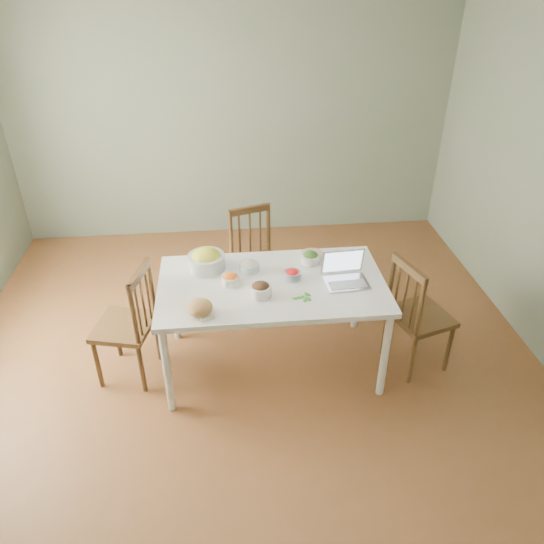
{
  "coord_description": "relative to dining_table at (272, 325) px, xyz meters",
  "views": [
    {
      "loc": [
        -0.16,
        -3.4,
        3.05
      ],
      "look_at": [
        0.19,
        -0.04,
        0.93
      ],
      "focal_mm": 34.41,
      "sensor_mm": 36.0,
      "label": 1
    }
  ],
  "objects": [
    {
      "name": "floor",
      "position": [
        -0.19,
        0.04,
        -0.41
      ],
      "size": [
        5.0,
        5.0,
        0.0
      ],
      "primitive_type": "cube",
      "color": "brown",
      "rests_on": "ground"
    },
    {
      "name": "ceiling",
      "position": [
        -0.19,
        0.04,
        2.29
      ],
      "size": [
        5.0,
        5.0,
        0.0
      ],
      "primitive_type": "cube",
      "color": "white",
      "rests_on": "ground"
    },
    {
      "name": "wall_back",
      "position": [
        -0.19,
        2.54,
        0.94
      ],
      "size": [
        5.0,
        0.0,
        2.7
      ],
      "primitive_type": "cube",
      "color": "gray",
      "rests_on": "ground"
    },
    {
      "name": "dining_table",
      "position": [
        0.0,
        0.0,
        0.0
      ],
      "size": [
        1.77,
        0.99,
        0.83
      ],
      "primitive_type": null,
      "color": "white",
      "rests_on": "floor"
    },
    {
      "name": "chair_far",
      "position": [
        -0.05,
        0.85,
        0.09
      ],
      "size": [
        0.55,
        0.53,
        1.0
      ],
      "primitive_type": null,
      "rotation": [
        0.0,
        0.0,
        0.3
      ],
      "color": "#402410",
      "rests_on": "floor"
    },
    {
      "name": "chair_left",
      "position": [
        -1.18,
        0.01,
        0.1
      ],
      "size": [
        0.52,
        0.54,
        1.02
      ],
      "primitive_type": null,
      "rotation": [
        0.0,
        0.0,
        -1.81
      ],
      "color": "#402410",
      "rests_on": "floor"
    },
    {
      "name": "chair_right",
      "position": [
        1.21,
        -0.1,
        0.1
      ],
      "size": [
        0.54,
        0.56,
        1.02
      ],
      "primitive_type": null,
      "rotation": [
        0.0,
        0.0,
        1.87
      ],
      "color": "#402410",
      "rests_on": "floor"
    },
    {
      "name": "bread_boule",
      "position": [
        -0.55,
        -0.35,
        0.47
      ],
      "size": [
        0.22,
        0.22,
        0.12
      ],
      "primitive_type": "ellipsoid",
      "rotation": [
        0.0,
        0.0,
        0.25
      ],
      "color": "tan",
      "rests_on": "dining_table"
    },
    {
      "name": "butter_stick",
      "position": [
        -0.5,
        -0.42,
        0.43
      ],
      "size": [
        0.1,
        0.06,
        0.03
      ],
      "primitive_type": "cube",
      "rotation": [
        0.0,
        0.0,
        0.3
      ],
      "color": "beige",
      "rests_on": "dining_table"
    },
    {
      "name": "bowl_squash",
      "position": [
        -0.5,
        0.26,
        0.5
      ],
      "size": [
        0.37,
        0.37,
        0.17
      ],
      "primitive_type": null,
      "rotation": [
        0.0,
        0.0,
        -0.31
      ],
      "color": "gold",
      "rests_on": "dining_table"
    },
    {
      "name": "bowl_carrot",
      "position": [
        -0.32,
        0.03,
        0.46
      ],
      "size": [
        0.19,
        0.19,
        0.08
      ],
      "primitive_type": null,
      "rotation": [
        0.0,
        0.0,
        -0.28
      ],
      "color": "orange",
      "rests_on": "dining_table"
    },
    {
      "name": "bowl_onion",
      "position": [
        -0.16,
        0.2,
        0.46
      ],
      "size": [
        0.21,
        0.21,
        0.09
      ],
      "primitive_type": null,
      "rotation": [
        0.0,
        0.0,
        0.36
      ],
      "color": "beige",
      "rests_on": "dining_table"
    },
    {
      "name": "bowl_mushroom",
      "position": [
        -0.1,
        -0.16,
        0.47
      ],
      "size": [
        0.18,
        0.18,
        0.11
      ],
      "primitive_type": null,
      "rotation": [
        0.0,
        0.0,
        0.1
      ],
      "color": "black",
      "rests_on": "dining_table"
    },
    {
      "name": "bowl_redpep",
      "position": [
        0.16,
        0.04,
        0.45
      ],
      "size": [
        0.17,
        0.17,
        0.08
      ],
      "primitive_type": null,
      "rotation": [
        0.0,
        0.0,
        -0.33
      ],
      "color": "red",
      "rests_on": "dining_table"
    },
    {
      "name": "bowl_broccoli",
      "position": [
        0.35,
        0.28,
        0.46
      ],
      "size": [
        0.17,
        0.17,
        0.1
      ],
      "primitive_type": null,
      "rotation": [
        0.0,
        0.0,
        -0.06
      ],
      "color": "#2C571D",
      "rests_on": "dining_table"
    },
    {
      "name": "flatbread",
      "position": [
        0.38,
        0.39,
        0.42
      ],
      "size": [
        0.26,
        0.26,
        0.02
      ],
      "primitive_type": "cylinder",
      "rotation": [
        0.0,
        0.0,
        -0.4
      ],
      "color": "beige",
      "rests_on": "dining_table"
    },
    {
      "name": "basil_bunch",
      "position": [
        0.2,
        -0.23,
        0.42
      ],
      "size": [
        0.17,
        0.17,
        0.02
      ],
      "primitive_type": null,
      "color": "#2A6F27",
      "rests_on": "dining_table"
    },
    {
      "name": "laptop",
      "position": [
        0.57,
        -0.07,
        0.53
      ],
      "size": [
        0.35,
        0.29,
        0.23
      ],
      "primitive_type": null,
      "rotation": [
        0.0,
        0.0,
        0.06
      ],
      "color": "silver",
      "rests_on": "dining_table"
    }
  ]
}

